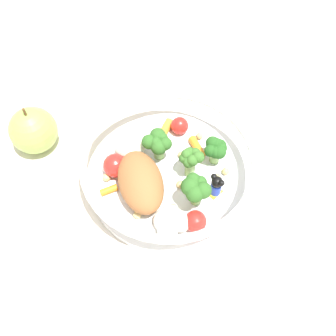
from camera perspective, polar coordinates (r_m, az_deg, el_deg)
name	(u,v)px	position (r m, az deg, el deg)	size (l,w,h in m)	color
ground_plane	(173,183)	(0.54, 0.78, -2.29)	(2.40, 2.40, 0.00)	silver
food_container	(164,171)	(0.51, -0.60, -0.46)	(0.23, 0.23, 0.07)	white
loose_apple	(33,130)	(0.58, -19.35, 5.30)	(0.07, 0.07, 0.08)	#8CB74C
folded_napkin	(320,164)	(0.59, 21.65, 0.56)	(0.14, 0.12, 0.01)	white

